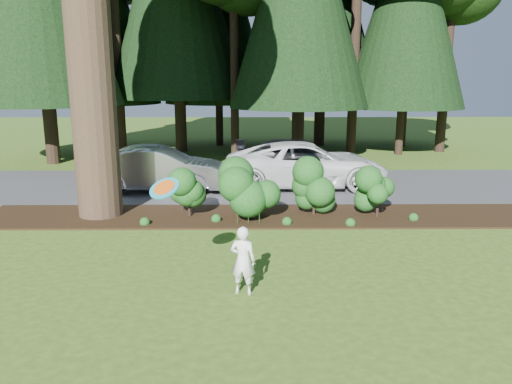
% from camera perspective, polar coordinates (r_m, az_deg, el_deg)
% --- Properties ---
extents(ground, '(80.00, 80.00, 0.00)m').
position_cam_1_polar(ground, '(11.39, 0.58, -7.34)').
color(ground, '#335117').
rests_on(ground, ground).
extents(mulch_bed, '(16.00, 2.50, 0.05)m').
position_cam_1_polar(mulch_bed, '(14.47, 0.33, -2.77)').
color(mulch_bed, black).
rests_on(mulch_bed, ground).
extents(driveway, '(22.00, 6.00, 0.03)m').
position_cam_1_polar(driveway, '(18.60, 0.12, 0.77)').
color(driveway, '#38383A').
rests_on(driveway, ground).
extents(shrub_row, '(6.53, 1.60, 1.61)m').
position_cam_1_polar(shrub_row, '(14.20, 3.44, 0.17)').
color(shrub_row, '#154516').
rests_on(shrub_row, ground).
extents(lily_cluster, '(0.69, 0.09, 0.57)m').
position_cam_1_polar(lily_cluster, '(13.53, -0.89, -1.83)').
color(lily_cluster, '#154516').
rests_on(lily_cluster, ground).
extents(car_silver_wagon, '(4.81, 1.73, 1.58)m').
position_cam_1_polar(car_silver_wagon, '(17.76, -11.09, 2.58)').
color(car_silver_wagon, '#AAABAF').
rests_on(car_silver_wagon, driveway).
extents(car_white_suv, '(5.94, 2.87, 1.63)m').
position_cam_1_polar(car_white_suv, '(18.29, 5.80, 3.14)').
color(car_white_suv, silver).
rests_on(car_white_suv, driveway).
extents(car_dark_suv, '(5.22, 2.16, 1.51)m').
position_cam_1_polar(car_dark_suv, '(19.89, 5.24, 3.77)').
color(car_dark_suv, black).
rests_on(car_dark_suv, driveway).
extents(child, '(0.54, 0.42, 1.31)m').
position_cam_1_polar(child, '(9.30, -1.51, -7.82)').
color(child, white).
rests_on(child, ground).
extents(frisbee, '(0.60, 0.50, 0.41)m').
position_cam_1_polar(frisbee, '(8.86, -10.43, 0.44)').
color(frisbee, teal).
rests_on(frisbee, ground).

